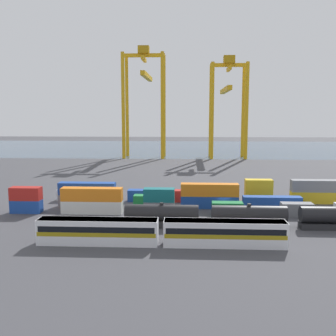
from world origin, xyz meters
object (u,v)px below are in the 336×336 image
passenger_train (161,231)px  shipping_container_9 (88,200)px  shipping_container_12 (209,202)px  gantry_crane_west (145,90)px  gantry_crane_central (228,97)px  shipping_container_6 (227,209)px  shipping_container_15 (84,195)px  freight_tank_row (249,216)px  shipping_container_17 (199,196)px

passenger_train → shipping_container_9: 29.65m
shipping_container_9 → shipping_container_12: bearing=0.0°
shipping_container_9 → gantry_crane_west: bearing=89.0°
shipping_container_9 → gantry_crane_central: gantry_crane_central is taller
shipping_container_6 → shipping_container_15: 33.63m
gantry_crane_central → shipping_container_12: bearing=-97.5°
freight_tank_row → shipping_container_12: size_ratio=3.59×
shipping_container_12 → gantry_crane_west: size_ratio=0.25×
shipping_container_15 → passenger_train: bearing=-56.4°
shipping_container_9 → shipping_container_17: bearing=13.5°
shipping_container_15 → shipping_container_12: bearing=-11.6°
freight_tank_row → shipping_container_6: freight_tank_row is taller
shipping_container_15 → gantry_crane_central: bearing=65.9°
passenger_train → shipping_container_12: (8.64, 23.94, -0.84)m
gantry_crane_central → passenger_train: bearing=-100.0°
shipping_container_17 → gantry_crane_central: size_ratio=0.27×
shipping_container_6 → shipping_container_17: size_ratio=0.50×
shipping_container_9 → shipping_container_12: size_ratio=1.00×
shipping_container_12 → shipping_container_9: bearing=180.0°
passenger_train → freight_tank_row: size_ratio=0.87×
shipping_container_12 → shipping_container_15: bearing=168.4°
gantry_crane_central → gantry_crane_west: bearing=-178.8°
shipping_container_12 → shipping_container_17: same height
shipping_container_9 → gantry_crane_central: bearing=68.3°
passenger_train → freight_tank_row: (14.74, 9.74, -0.13)m
shipping_container_15 → gantry_crane_west: gantry_crane_west is taller
shipping_container_9 → shipping_container_17: (24.15, 5.82, 0.00)m
shipping_container_17 → shipping_container_9: bearing=-166.5°
shipping_container_6 → gantry_crane_central: gantry_crane_central is taller
shipping_container_9 → shipping_container_6: bearing=-11.2°
shipping_container_6 → shipping_container_9: same height
passenger_train → shipping_container_9: passenger_train is taller
shipping_container_6 → gantry_crane_west: 110.81m
gantry_crane_west → gantry_crane_central: (37.31, 0.75, -3.12)m
freight_tank_row → shipping_container_17: freight_tank_row is taller
shipping_container_15 → gantry_crane_west: bearing=87.5°
passenger_train → freight_tank_row: freight_tank_row is taller
shipping_container_6 → shipping_container_9: size_ratio=0.50×
shipping_container_6 → gantry_crane_west: (-27.52, 103.43, 28.72)m
shipping_container_6 → shipping_container_12: same height
freight_tank_row → shipping_container_15: 39.87m
shipping_container_6 → shipping_container_12: bearing=118.7°
gantry_crane_west → shipping_container_6: bearing=-75.1°
freight_tank_row → gantry_crane_west: gantry_crane_west is taller
gantry_crane_west → gantry_crane_central: bearing=1.2°
shipping_container_17 → gantry_crane_central: (14.92, 92.54, 25.59)m
freight_tank_row → gantry_crane_central: (6.87, 112.56, 24.88)m
shipping_container_9 → shipping_container_15: 6.25m
shipping_container_15 → shipping_container_9: bearing=-68.7°
passenger_train → shipping_container_15: passenger_train is taller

